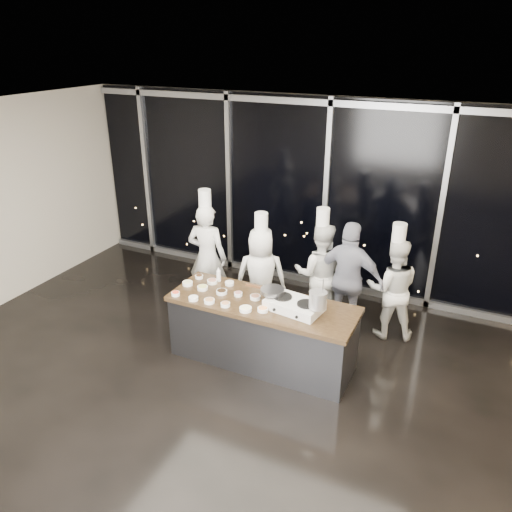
{
  "coord_description": "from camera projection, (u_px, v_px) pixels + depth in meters",
  "views": [
    {
      "loc": [
        2.33,
        -4.22,
        4.05
      ],
      "look_at": [
        -0.23,
        1.2,
        1.38
      ],
      "focal_mm": 35.0,
      "sensor_mm": 36.0,
      "label": 1
    }
  ],
  "objects": [
    {
      "name": "stove",
      "position": [
        294.0,
        305.0,
        6.22
      ],
      "size": [
        0.74,
        0.52,
        0.14
      ],
      "rotation": [
        0.0,
        0.0,
        -0.15
      ],
      "color": "silver",
      "rests_on": "demo_counter"
    },
    {
      "name": "chef_far_left",
      "position": [
        207.0,
        256.0,
        7.78
      ],
      "size": [
        0.67,
        0.48,
        1.96
      ],
      "rotation": [
        0.0,
        0.0,
        3.25
      ],
      "color": "silver",
      "rests_on": "ground"
    },
    {
      "name": "squeeze_bottle",
      "position": [
        219.0,
        275.0,
        6.92
      ],
      "size": [
        0.06,
        0.06,
        0.21
      ],
      "color": "white",
      "rests_on": "demo_counter"
    },
    {
      "name": "guest",
      "position": [
        349.0,
        280.0,
        7.08
      ],
      "size": [
        1.03,
        0.48,
        1.72
      ],
      "rotation": [
        0.0,
        0.0,
        3.09
      ],
      "color": "#141937",
      "rests_on": "ground"
    },
    {
      "name": "prep_bowls",
      "position": [
        219.0,
        294.0,
        6.57
      ],
      "size": [
        1.37,
        0.7,
        0.05
      ],
      "color": "white",
      "rests_on": "demo_counter"
    },
    {
      "name": "window_wall",
      "position": [
        327.0,
        197.0,
        8.22
      ],
      "size": [
        8.9,
        0.11,
        3.2
      ],
      "color": "black",
      "rests_on": "ground"
    },
    {
      "name": "ground",
      "position": [
        231.0,
        400.0,
        6.03
      ],
      "size": [
        9.0,
        9.0,
        0.0
      ],
      "primitive_type": "plane",
      "color": "black",
      "rests_on": "ground"
    },
    {
      "name": "chef_center",
      "position": [
        320.0,
        273.0,
        7.42
      ],
      "size": [
        0.91,
        0.79,
        1.82
      ],
      "rotation": [
        0.0,
        0.0,
        3.42
      ],
      "color": "silver",
      "rests_on": "ground"
    },
    {
      "name": "stock_pot",
      "position": [
        318.0,
        300.0,
        5.96
      ],
      "size": [
        0.24,
        0.24,
        0.21
      ],
      "primitive_type": "cylinder",
      "rotation": [
        0.0,
        0.0,
        -0.15
      ],
      "color": "#B8B8BA",
      "rests_on": "stove"
    },
    {
      "name": "chef_right",
      "position": [
        392.0,
        288.0,
        7.06
      ],
      "size": [
        0.87,
        0.76,
        1.74
      ],
      "rotation": [
        0.0,
        0.0,
        3.44
      ],
      "color": "silver",
      "rests_on": "ground"
    },
    {
      "name": "room_shell",
      "position": [
        242.0,
        229.0,
        5.05
      ],
      "size": [
        9.02,
        7.02,
        3.21
      ],
      "color": "beige",
      "rests_on": "ground"
    },
    {
      "name": "frying_pan",
      "position": [
        272.0,
        291.0,
        6.35
      ],
      "size": [
        0.55,
        0.35,
        0.05
      ],
      "rotation": [
        0.0,
        0.0,
        -0.15
      ],
      "color": "slate",
      "rests_on": "stove"
    },
    {
      "name": "chef_left",
      "position": [
        261.0,
        276.0,
        7.36
      ],
      "size": [
        0.89,
        0.76,
        1.77
      ],
      "rotation": [
        0.0,
        0.0,
        3.57
      ],
      "color": "silver",
      "rests_on": "ground"
    },
    {
      "name": "demo_counter",
      "position": [
        262.0,
        332.0,
        6.59
      ],
      "size": [
        2.46,
        0.86,
        0.9
      ],
      "color": "#3B3B40",
      "rests_on": "ground"
    }
  ]
}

